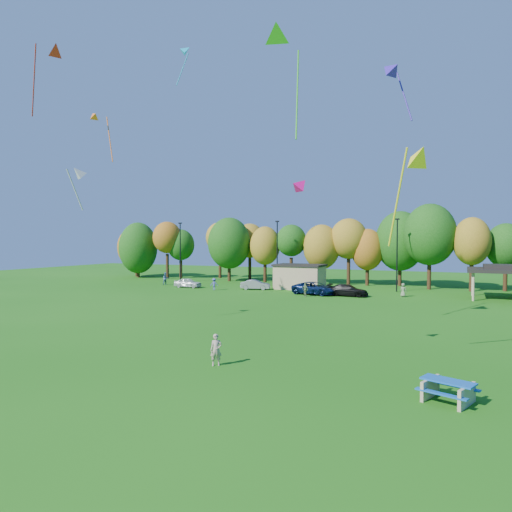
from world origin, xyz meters
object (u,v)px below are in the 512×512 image
at_px(car_a, 188,283).
at_px(car_b, 255,285).
at_px(kite_flyer, 216,350).
at_px(car_c, 315,288).
at_px(picnic_table, 448,389).
at_px(car_d, 348,290).

distance_m(car_a, car_b, 9.48).
bearing_deg(car_a, kite_flyer, -148.90).
xyz_separation_m(kite_flyer, car_a, (-22.53, 31.84, -0.17)).
relative_size(car_a, car_b, 0.98).
height_order(kite_flyer, car_c, kite_flyer).
relative_size(car_a, car_c, 0.70).
bearing_deg(car_c, car_b, 87.64).
bearing_deg(kite_flyer, car_c, 66.50).
xyz_separation_m(picnic_table, car_c, (-15.48, 32.05, 0.25)).
relative_size(kite_flyer, car_a, 0.43).
distance_m(kite_flyer, car_c, 31.67).
relative_size(kite_flyer, car_c, 0.30).
height_order(car_a, car_b, car_a).
height_order(car_a, car_d, car_d).
bearing_deg(car_a, car_d, -95.19).
relative_size(kite_flyer, car_b, 0.43).
height_order(car_a, car_c, car_c).
bearing_deg(car_c, car_d, -77.56).
distance_m(picnic_table, car_a, 46.68).
distance_m(kite_flyer, car_b, 35.86).
height_order(kite_flyer, car_a, kite_flyer).
distance_m(car_a, car_d, 21.88).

